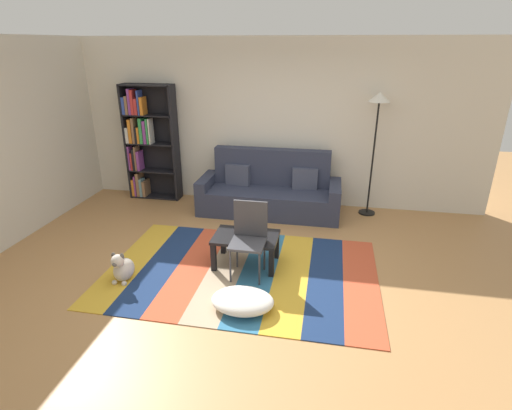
% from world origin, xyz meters
% --- Properties ---
extents(ground_plane, '(14.00, 14.00, 0.00)m').
position_xyz_m(ground_plane, '(0.00, 0.00, 0.00)').
color(ground_plane, '#B27F4C').
extents(back_wall, '(6.80, 0.10, 2.70)m').
position_xyz_m(back_wall, '(0.00, 2.55, 1.35)').
color(back_wall, silver).
rests_on(back_wall, ground_plane).
extents(left_wall, '(0.10, 5.50, 2.70)m').
position_xyz_m(left_wall, '(-3.40, 0.75, 1.35)').
color(left_wall, beige).
rests_on(left_wall, ground_plane).
extents(rug, '(3.25, 2.16, 0.01)m').
position_xyz_m(rug, '(-0.10, 0.07, 0.01)').
color(rug, gold).
rests_on(rug, ground_plane).
extents(couch, '(2.26, 0.80, 1.00)m').
position_xyz_m(couch, '(-0.06, 2.02, 0.34)').
color(couch, '#2D3347').
rests_on(couch, ground_plane).
extents(bookshelf, '(0.90, 0.28, 1.97)m').
position_xyz_m(bookshelf, '(-2.28, 2.30, 1.00)').
color(bookshelf, black).
rests_on(bookshelf, ground_plane).
extents(coffee_table, '(0.79, 0.52, 0.39)m').
position_xyz_m(coffee_table, '(-0.08, 0.27, 0.33)').
color(coffee_table, black).
rests_on(coffee_table, rug).
extents(pouf, '(0.66, 0.50, 0.18)m').
position_xyz_m(pouf, '(0.07, -0.63, 0.10)').
color(pouf, white).
rests_on(pouf, rug).
extents(dog, '(0.22, 0.35, 0.40)m').
position_xyz_m(dog, '(-1.42, -0.35, 0.16)').
color(dog, beige).
rests_on(dog, ground_plane).
extents(standing_lamp, '(0.32, 0.32, 1.93)m').
position_xyz_m(standing_lamp, '(1.52, 2.23, 1.61)').
color(standing_lamp, black).
rests_on(standing_lamp, ground_plane).
extents(tv_remote, '(0.05, 0.15, 0.02)m').
position_xyz_m(tv_remote, '(-0.11, 0.32, 0.41)').
color(tv_remote, black).
rests_on(tv_remote, coffee_table).
extents(folding_chair, '(0.40, 0.40, 0.90)m').
position_xyz_m(folding_chair, '(0.00, 0.09, 0.53)').
color(folding_chair, '#38383D').
rests_on(folding_chair, ground_plane).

